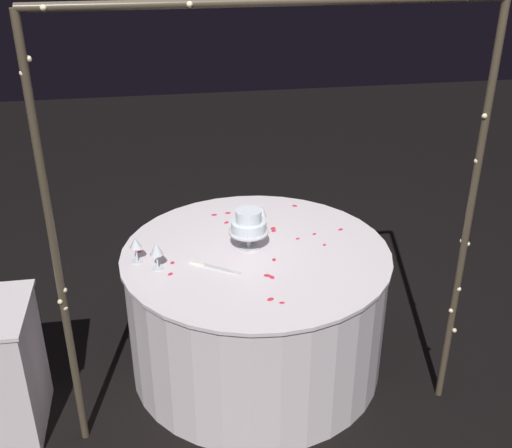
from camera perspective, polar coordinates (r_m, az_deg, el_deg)
The scene contains 28 objects.
ground_plane at distance 3.82m, azimuth 0.00°, elevation -12.35°, with size 12.00×12.00×0.00m, color black.
decorative_arch at distance 2.73m, azimuth 1.52°, elevation 4.46°, with size 1.97×0.06×2.11m.
main_table at distance 3.60m, azimuth 0.00°, elevation -7.72°, with size 1.46×1.46×0.75m.
tiered_cake at distance 3.36m, azimuth -0.68°, elevation -0.00°, with size 0.22×0.22×0.23m.
wine_glass_0 at distance 3.31m, azimuth -10.88°, elevation -1.81°, with size 0.06×0.06×0.14m.
wine_glass_1 at distance 3.56m, azimuth 0.53°, elevation 1.09°, with size 0.06×0.06×0.16m.
wine_glass_2 at distance 3.23m, azimuth -9.03°, elevation -2.33°, with size 0.07×0.07×0.15m.
cake_knife at distance 3.26m, azimuth -4.07°, elevation -3.88°, with size 0.26×0.18×0.01m.
rose_petal_0 at distance 3.48m, azimuth 6.23°, elevation -1.90°, with size 0.02×0.02×0.00m, color #E02D47.
rose_petal_1 at distance 3.70m, azimuth -2.70°, elevation 0.14°, with size 0.03×0.02×0.00m, color #E02D47.
rose_petal_2 at distance 3.80m, azimuth -3.82°, elevation 0.84°, with size 0.03×0.02×0.00m, color #E02D47.
rose_petal_3 at distance 3.91m, azimuth 3.54°, elevation 1.66°, with size 0.03×0.02×0.00m, color #E02D47.
rose_petal_4 at distance 3.32m, azimuth 1.65°, elevation -3.26°, with size 0.03×0.02×0.00m, color #E02D47.
rose_petal_5 at distance 3.17m, azimuth 1.45°, elevation -4.86°, with size 0.04×0.03×0.00m, color #E02D47.
rose_petal_6 at distance 3.82m, azimuth -2.57°, elevation 1.01°, with size 0.03×0.02×0.00m, color #E02D47.
rose_petal_7 at distance 2.98m, azimuth 2.38°, elevation -7.16°, with size 0.03×0.02×0.00m, color #E02D47.
rose_petal_8 at distance 3.53m, azimuth 3.80°, elevation -1.34°, with size 0.02×0.02×0.00m, color #E02D47.
rose_petal_9 at distance 3.88m, azimuth -1.13°, elevation 1.50°, with size 0.04×0.03×0.00m, color #E02D47.
rose_petal_10 at distance 3.18m, azimuth 1.03°, elevation -4.70°, with size 0.04×0.03×0.00m, color #E02D47.
rose_petal_11 at distance 3.63m, azimuth 1.57°, elevation -0.41°, with size 0.04×0.03×0.00m, color #E02D47.
rose_petal_12 at distance 3.61m, azimuth 1.62°, elevation -0.63°, with size 0.03×0.02×0.00m, color #E02D47.
rose_petal_13 at distance 3.59m, azimuth 5.32°, elevation -0.91°, with size 0.03×0.02×0.00m, color #E02D47.
rose_petal_14 at distance 3.22m, azimuth -7.78°, elevation -4.52°, with size 0.03×0.02×0.00m, color #E02D47.
rose_petal_15 at distance 3.73m, azimuth 0.08°, elevation 0.34°, with size 0.04×0.03×0.00m, color #E02D47.
rose_petal_16 at distance 3.00m, azimuth 1.33°, elevation -6.85°, with size 0.04×0.02×0.00m, color #E02D47.
rose_petal_17 at distance 3.32m, azimuth -7.60°, elevation -3.51°, with size 0.03×0.02×0.00m, color #E02D47.
rose_petal_18 at distance 3.65m, azimuth 7.69°, elevation -0.50°, with size 0.03×0.02×0.00m, color #E02D47.
rose_petal_19 at distance 3.45m, azimuth -10.56°, elevation -2.47°, with size 0.03×0.02×0.00m, color #E02D47.
Camera 1 is at (0.48, 2.92, 2.43)m, focal length 44.04 mm.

